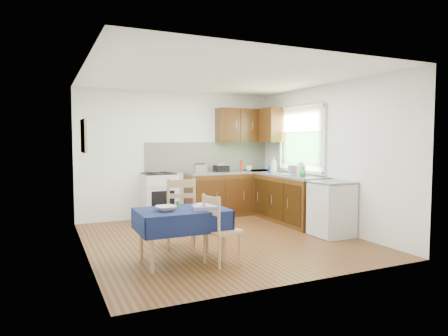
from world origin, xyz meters
name	(u,v)px	position (x,y,z in m)	size (l,w,h in m)	color
floor	(221,239)	(0.00, 0.00, 0.00)	(4.20, 4.20, 0.00)	#4B2214
ceiling	(221,77)	(0.00, 0.00, 2.50)	(4.00, 4.20, 0.02)	white
wall_back	(179,155)	(0.00, 2.10, 1.25)	(4.00, 0.02, 2.50)	white
wall_front	(302,168)	(0.00, -2.10, 1.25)	(4.00, 0.02, 2.50)	white
wall_left	(84,162)	(-2.00, 0.00, 1.25)	(0.02, 4.20, 2.50)	white
wall_right	(325,157)	(2.00, 0.00, 1.25)	(0.02, 4.20, 2.50)	white
base_cabinets	(258,196)	(1.36, 1.26, 0.43)	(1.90, 2.30, 0.86)	#321B08
worktop_back	(232,172)	(1.05, 1.80, 0.88)	(1.90, 0.60, 0.04)	slate
worktop_right	(290,176)	(1.70, 0.65, 0.88)	(0.60, 1.70, 0.04)	slate
worktop_corner	(259,171)	(1.70, 1.80, 0.88)	(0.60, 0.60, 0.04)	slate
splashback	(209,157)	(0.65, 2.08, 1.20)	(2.70, 0.02, 0.60)	#EEE9C9
upper_cabinets	(252,125)	(1.52, 1.80, 1.85)	(1.20, 0.85, 0.70)	#321B08
stove	(159,197)	(-0.50, 1.80, 0.46)	(0.60, 0.61, 0.92)	silver
window	(301,134)	(1.97, 0.70, 1.65)	(0.04, 1.48, 1.26)	#285523
fridge	(332,209)	(1.70, -0.55, 0.44)	(0.58, 0.60, 0.89)	silver
corkboard	(84,136)	(-1.97, 0.30, 1.60)	(0.04, 0.62, 0.47)	tan
dining_table	(182,217)	(-0.92, -0.84, 0.57)	(1.12, 0.76, 0.67)	#0E173B
chair_far	(181,210)	(-0.72, -0.19, 0.53)	(0.55, 0.55, 1.01)	tan
chair_near	(219,228)	(-0.54, -1.15, 0.47)	(0.47, 0.47, 0.88)	tan
toaster	(200,168)	(0.32, 1.74, 0.98)	(0.24, 0.15, 0.19)	silver
sandwich_press	(221,168)	(0.82, 1.82, 0.98)	(0.27, 0.23, 0.16)	black
sauce_bottle	(241,166)	(1.21, 1.68, 1.02)	(0.05, 0.05, 0.24)	red
yellow_packet	(221,167)	(0.84, 1.86, 0.98)	(0.12, 0.08, 0.16)	yellow
dish_rack	(294,174)	(1.69, 0.49, 0.92)	(0.40, 0.31, 0.19)	gray
kettle	(301,170)	(1.70, 0.29, 1.01)	(0.15, 0.15, 0.26)	silver
cup	(249,168)	(1.42, 1.75, 0.95)	(0.14, 0.14, 0.11)	white
soap_bottle_a	(274,164)	(1.64, 1.13, 1.06)	(0.13, 0.13, 0.33)	silver
soap_bottle_b	(271,168)	(1.63, 1.20, 1.00)	(0.09, 0.09, 0.19)	#1C3CA5
soap_bottle_c	(303,172)	(1.68, 0.22, 0.99)	(0.13, 0.13, 0.17)	green
plate_bowl	(166,208)	(-1.14, -0.88, 0.70)	(0.25, 0.25, 0.06)	beige
book	(199,205)	(-0.64, -0.70, 0.68)	(0.16, 0.22, 0.02)	white
spice_jar	(177,204)	(-0.94, -0.71, 0.72)	(0.04, 0.04, 0.09)	#268E38
tea_towel	(204,208)	(-0.68, -1.01, 0.70)	(0.28, 0.22, 0.05)	#2C2894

